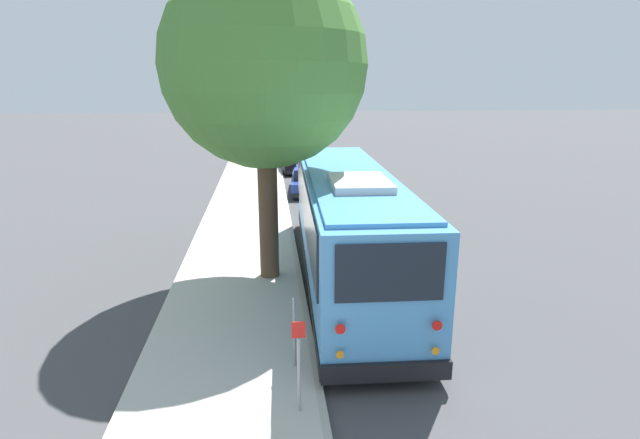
% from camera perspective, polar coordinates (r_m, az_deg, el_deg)
% --- Properties ---
extents(ground_plane, '(160.00, 160.00, 0.00)m').
position_cam_1_polar(ground_plane, '(14.97, 5.05, -5.78)').
color(ground_plane, '#474749').
extents(sidewalk_slab, '(80.00, 3.37, 0.15)m').
position_cam_1_polar(sidewalk_slab, '(14.72, -9.41, -6.01)').
color(sidewalk_slab, beige).
rests_on(sidewalk_slab, ground).
extents(curb_strip, '(80.00, 0.14, 0.15)m').
position_cam_1_polar(curb_strip, '(14.71, -2.52, -5.82)').
color(curb_strip, '#AAA69D').
rests_on(curb_strip, ground).
extents(shuttle_bus, '(11.16, 2.73, 3.25)m').
position_cam_1_polar(shuttle_bus, '(13.77, 3.22, -0.04)').
color(shuttle_bus, '#4C93D1').
rests_on(shuttle_bus, ground).
extents(parked_sedan_blue, '(4.45, 2.07, 1.27)m').
position_cam_1_polar(parked_sedan_blue, '(25.30, -1.24, 4.51)').
color(parked_sedan_blue, navy).
rests_on(parked_sedan_blue, ground).
extents(parked_sedan_black, '(4.64, 1.87, 1.29)m').
position_cam_1_polar(parked_sedan_black, '(31.52, -2.90, 6.71)').
color(parked_sedan_black, black).
rests_on(parked_sedan_black, ground).
extents(street_tree, '(5.23, 5.23, 9.08)m').
position_cam_1_polar(street_tree, '(13.36, -6.46, 18.65)').
color(street_tree, brown).
rests_on(street_tree, sidewalk_slab).
extents(sign_post_near, '(0.06, 0.22, 1.61)m').
position_cam_1_polar(sign_post_near, '(8.41, -2.42, -16.35)').
color(sign_post_near, gray).
rests_on(sign_post_near, sidewalk_slab).
extents(sign_post_far, '(0.06, 0.06, 1.39)m').
position_cam_1_polar(sign_post_far, '(9.66, -2.95, -12.78)').
color(sign_post_far, gray).
rests_on(sign_post_far, sidewalk_slab).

